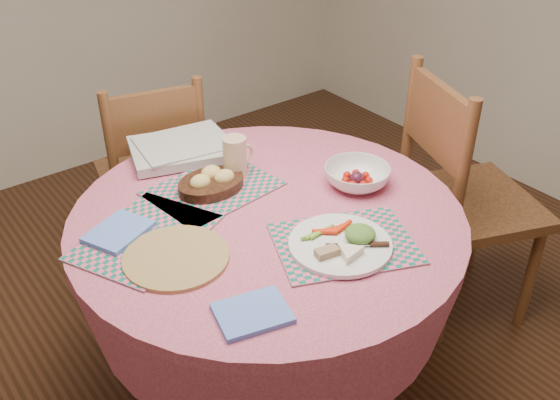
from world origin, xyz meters
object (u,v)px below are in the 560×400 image
at_px(chair_right, 461,195).
at_px(latte_mug, 235,157).
at_px(wicker_trivet, 176,257).
at_px(bread_bowl, 211,182).
at_px(dining_table, 268,262).
at_px(chair_back, 155,173).
at_px(fruit_bowl, 357,177).
at_px(dinner_plate, 343,242).

height_order(chair_right, latte_mug, chair_right).
distance_m(wicker_trivet, bread_bowl, 0.38).
height_order(dining_table, chair_back, chair_back).
relative_size(latte_mug, fruit_bowl, 0.52).
bearing_deg(dinner_plate, latte_mug, 91.60).
bearing_deg(wicker_trivet, chair_back, 67.37).
bearing_deg(bread_bowl, wicker_trivet, -137.71).
xyz_separation_m(dining_table, dinner_plate, (0.07, -0.28, 0.22)).
distance_m(chair_right, latte_mug, 0.92).
relative_size(dining_table, fruit_bowl, 4.52).
bearing_deg(latte_mug, chair_back, 92.20).
bearing_deg(chair_back, wicker_trivet, 81.09).
bearing_deg(dining_table, bread_bowl, 105.98).
height_order(chair_right, fruit_bowl, chair_right).
height_order(latte_mug, fruit_bowl, latte_mug).
distance_m(dinner_plate, bread_bowl, 0.52).
bearing_deg(wicker_trivet, bread_bowl, 42.29).
xyz_separation_m(bread_bowl, fruit_bowl, (0.40, -0.27, 0.00)).
bearing_deg(chair_right, dining_table, 103.70).
bearing_deg(chair_right, dinner_plate, 123.08).
height_order(chair_right, bread_bowl, chair_right).
relative_size(chair_right, latte_mug, 7.44).
bearing_deg(dinner_plate, fruit_bowl, 40.24).
bearing_deg(dinner_plate, wicker_trivet, 148.63).
height_order(wicker_trivet, fruit_bowl, fruit_bowl).
relative_size(wicker_trivet, latte_mug, 2.12).
xyz_separation_m(dining_table, latte_mug, (0.05, 0.25, 0.27)).
relative_size(dinner_plate, latte_mug, 2.12).
distance_m(dining_table, dinner_plate, 0.36).
xyz_separation_m(dining_table, chair_back, (0.03, 0.85, -0.06)).
height_order(dinner_plate, bread_bowl, bread_bowl).
relative_size(wicker_trivet, fruit_bowl, 1.09).
bearing_deg(wicker_trivet, latte_mug, 35.31).
bearing_deg(fruit_bowl, chair_right, -7.38).
relative_size(dinner_plate, fruit_bowl, 1.09).
xyz_separation_m(chair_right, wicker_trivet, (-1.19, 0.08, 0.21)).
distance_m(dinner_plate, latte_mug, 0.53).
height_order(bread_bowl, fruit_bowl, bread_bowl).
height_order(wicker_trivet, dinner_plate, dinner_plate).
relative_size(bread_bowl, latte_mug, 1.63).
height_order(chair_back, wicker_trivet, chair_back).
distance_m(chair_back, wicker_trivet, 0.99).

